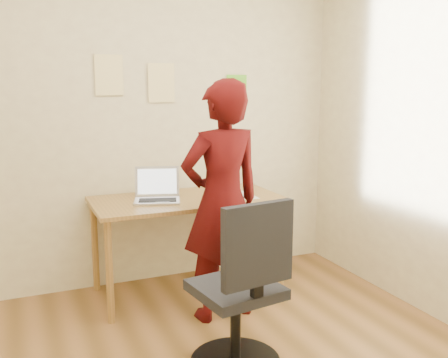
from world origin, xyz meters
name	(u,v)px	position (x,y,z in m)	size (l,w,h in m)	color
room	(213,135)	(0.00, 0.00, 1.35)	(3.58, 3.58, 2.78)	brown
desk	(187,209)	(0.34, 1.38, 0.65)	(1.40, 0.70, 0.74)	olive
laptop	(157,194)	(0.11, 1.39, 0.79)	(0.40, 0.38, 0.24)	#B9B9C1
paper_sheet	(239,195)	(0.73, 1.30, 0.74)	(0.22, 0.31, 0.00)	white
phone	(235,199)	(0.65, 1.18, 0.74)	(0.10, 0.13, 0.01)	black
wall_note_left	(109,75)	(-0.14, 1.74, 1.65)	(0.21, 0.00, 0.30)	#FAE595
wall_note_mid	(161,83)	(0.27, 1.74, 1.59)	(0.21, 0.00, 0.30)	#FAE595
wall_note_right	(237,90)	(0.91, 1.74, 1.54)	(0.18, 0.00, 0.24)	#65C42C
office_chair	(242,299)	(0.26, 0.22, 0.42)	(0.51, 0.52, 0.99)	black
person	(222,202)	(0.42, 0.89, 0.81)	(0.59, 0.39, 1.62)	#3E0808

